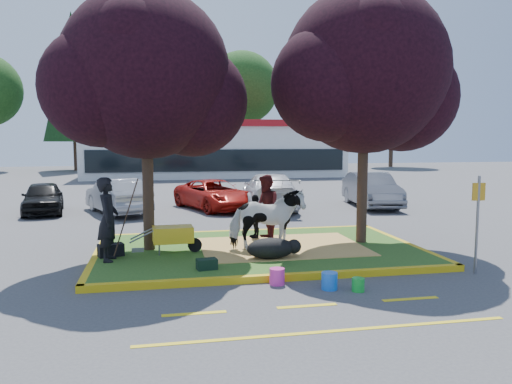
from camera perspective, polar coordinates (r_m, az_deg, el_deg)
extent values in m
plane|color=#424244|center=(13.06, 0.38, -7.02)|extent=(90.00, 90.00, 0.00)
cube|color=#29541A|center=(13.05, 0.38, -6.70)|extent=(8.00, 5.00, 0.15)
cube|color=gold|center=(10.61, 3.24, -9.72)|extent=(8.30, 0.16, 0.15)
cube|color=gold|center=(15.53, -1.55, -4.63)|extent=(8.30, 0.16, 0.15)
cube|color=gold|center=(12.88, -17.84, -7.17)|extent=(0.16, 5.30, 0.15)
cube|color=gold|center=(14.42, 16.55, -5.72)|extent=(0.16, 5.30, 0.15)
cube|color=#E4B25D|center=(13.16, 2.96, -6.24)|extent=(4.20, 3.00, 0.01)
cylinder|color=black|center=(12.90, -12.25, 1.28)|extent=(0.28, 0.28, 3.53)
sphere|color=black|center=(12.96, -12.52, 13.02)|extent=(4.20, 4.20, 4.20)
sphere|color=black|center=(13.13, -7.31, 10.26)|extent=(2.86, 2.86, 2.86)
sphere|color=black|center=(12.68, -17.35, 11.33)|extent=(2.86, 2.86, 2.86)
cylinder|color=black|center=(13.83, 12.07, 1.95)|extent=(0.28, 0.28, 3.70)
sphere|color=black|center=(13.91, 12.33, 13.41)|extent=(4.40, 4.40, 4.40)
sphere|color=black|center=(14.54, 16.40, 10.37)|extent=(2.99, 2.99, 2.99)
sphere|color=black|center=(13.19, 8.34, 12.16)|extent=(2.99, 2.99, 2.99)
cube|color=yellow|center=(8.79, -7.07, -13.63)|extent=(1.10, 0.12, 0.01)
cube|color=yellow|center=(9.15, 5.85, -12.83)|extent=(1.10, 0.12, 0.01)
cube|color=yellow|center=(9.90, 17.22, -11.60)|extent=(1.10, 0.12, 0.01)
cube|color=yellow|center=(8.08, 8.45, -15.48)|extent=(6.00, 0.10, 0.01)
cube|color=silver|center=(40.73, -4.86, 4.71)|extent=(20.00, 8.00, 4.00)
cube|color=maroon|center=(40.74, -4.89, 7.73)|extent=(20.40, 8.40, 0.50)
cube|color=black|center=(36.73, -4.14, 3.63)|extent=(19.00, 0.10, 1.60)
cylinder|color=black|center=(50.02, -19.90, 4.57)|extent=(0.44, 0.44, 3.92)
cone|color=black|center=(50.34, -20.18, 12.24)|extent=(5.60, 5.60, 11.90)
cylinder|color=black|center=(50.98, -10.68, 4.38)|extent=(0.44, 0.44, 3.08)
sphere|color=#143811|center=(51.11, -10.80, 10.31)|extent=(6.16, 6.16, 6.16)
cylinder|color=black|center=(50.70, -1.56, 4.79)|extent=(0.44, 0.44, 3.64)
sphere|color=#143811|center=(50.95, -1.58, 11.82)|extent=(7.28, 7.28, 7.28)
cylinder|color=black|center=(53.13, 6.91, 4.73)|extent=(0.44, 0.44, 3.50)
cone|color=black|center=(53.33, 6.99, 11.19)|extent=(5.00, 5.00, 10.62)
cylinder|color=black|center=(55.25, 15.17, 4.47)|extent=(0.44, 0.44, 3.22)
sphere|color=#143811|center=(55.39, 15.33, 10.19)|extent=(6.44, 6.44, 6.44)
imported|color=white|center=(12.57, 1.21, -3.19)|extent=(1.93, 1.00, 1.58)
ellipsoid|color=black|center=(11.82, 1.70, -6.46)|extent=(1.26, 0.89, 0.50)
imported|color=black|center=(11.99, -16.55, -3.00)|extent=(0.51, 0.74, 1.94)
imported|color=#411215|center=(13.84, 1.10, -1.80)|extent=(0.73, 0.92, 1.83)
imported|color=black|center=(14.18, -0.10, -2.80)|extent=(0.41, 0.77, 1.24)
cylinder|color=black|center=(12.61, -7.00, -6.03)|extent=(0.35, 0.09, 0.35)
cylinder|color=slate|center=(12.38, -10.99, -6.56)|extent=(0.04, 0.04, 0.25)
cylinder|color=slate|center=(12.80, -11.00, -6.14)|extent=(0.04, 0.04, 0.25)
cube|color=gold|center=(12.53, -9.47, -4.79)|extent=(1.00, 0.64, 0.39)
cylinder|color=slate|center=(12.31, -12.84, -4.96)|extent=(0.64, 0.08, 0.32)
cylinder|color=slate|center=(12.74, -12.79, -4.59)|extent=(0.64, 0.08, 0.32)
cube|color=black|center=(12.58, -16.26, -6.39)|extent=(0.66, 0.49, 0.30)
cube|color=black|center=(10.96, -5.64, -8.20)|extent=(0.47, 0.33, 0.23)
cylinder|color=slate|center=(11.99, 23.95, -3.47)|extent=(0.06, 0.06, 2.17)
cube|color=#C98C17|center=(11.89, 24.11, 0.03)|extent=(0.30, 0.03, 0.39)
cylinder|color=green|center=(10.09, 11.59, -10.33)|extent=(0.28, 0.28, 0.27)
cylinder|color=#E2329F|center=(10.33, 2.42, -9.62)|extent=(0.37, 0.37, 0.34)
cylinder|color=blue|center=(10.11, 8.39, -10.02)|extent=(0.42, 0.42, 0.34)
imported|color=black|center=(21.70, -23.16, -0.58)|extent=(2.02, 3.88, 1.26)
imported|color=#929499|center=(20.59, -15.54, -0.46)|extent=(2.95, 4.47, 1.39)
imported|color=#A5150D|center=(21.13, -4.79, -0.30)|extent=(3.52, 4.91, 1.24)
imported|color=silver|center=(21.22, 1.55, 0.10)|extent=(2.70, 5.40, 1.50)
imported|color=slate|center=(22.42, 13.06, 0.26)|extent=(2.16, 4.70, 1.49)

